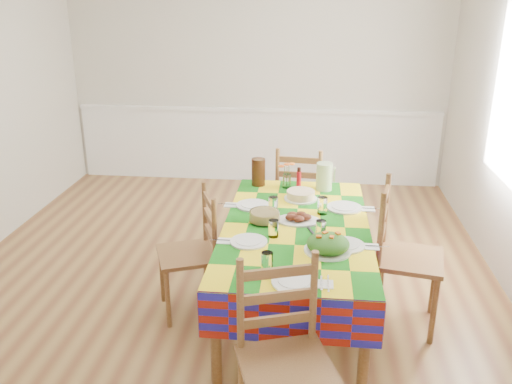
# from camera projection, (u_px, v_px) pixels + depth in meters

# --- Properties ---
(room) EXTENTS (4.58, 5.08, 2.78)m
(room) POSITION_uv_depth(u_px,v_px,m) (222.00, 118.00, 4.08)
(room) COLOR brown
(room) RESTS_ON ground
(wainscot) EXTENTS (4.41, 0.06, 0.92)m
(wainscot) POSITION_uv_depth(u_px,v_px,m) (257.00, 143.00, 6.70)
(wainscot) COLOR white
(wainscot) RESTS_ON room
(dining_table) EXTENTS (1.01, 1.87, 0.73)m
(dining_table) POSITION_uv_depth(u_px,v_px,m) (296.00, 236.00, 3.76)
(dining_table) COLOR brown
(dining_table) RESTS_ON room
(setting_near_head) EXTENTS (0.41, 0.28, 0.12)m
(setting_near_head) POSITION_uv_depth(u_px,v_px,m) (285.00, 275.00, 3.03)
(setting_near_head) COLOR white
(setting_near_head) RESTS_ON dining_table
(setting_left_near) EXTENTS (0.44, 0.26, 0.12)m
(setting_left_near) POSITION_uv_depth(u_px,v_px,m) (257.00, 237.00, 3.50)
(setting_left_near) COLOR white
(setting_left_near) RESTS_ON dining_table
(setting_left_far) EXTENTS (0.46, 0.28, 0.12)m
(setting_left_far) POSITION_uv_depth(u_px,v_px,m) (259.00, 205.00, 4.02)
(setting_left_far) COLOR white
(setting_left_far) RESTS_ON dining_table
(setting_right_near) EXTENTS (0.47, 0.27, 0.12)m
(setting_right_near) POSITION_uv_depth(u_px,v_px,m) (337.00, 239.00, 3.47)
(setting_right_near) COLOR white
(setting_right_near) RESTS_ON dining_table
(setting_right_far) EXTENTS (0.49, 0.29, 0.13)m
(setting_right_far) POSITION_uv_depth(u_px,v_px,m) (337.00, 207.00, 3.98)
(setting_right_far) COLOR white
(setting_right_far) RESTS_ON dining_table
(meat_platter) EXTENTS (0.31, 0.22, 0.06)m
(meat_platter) POSITION_uv_depth(u_px,v_px,m) (298.00, 218.00, 3.79)
(meat_platter) COLOR white
(meat_platter) RESTS_ON dining_table
(salad_platter) EXTENTS (0.30, 0.30, 0.12)m
(salad_platter) POSITION_uv_depth(u_px,v_px,m) (328.00, 244.00, 3.34)
(salad_platter) COLOR white
(salad_platter) RESTS_ON dining_table
(pasta_bowl) EXTENTS (0.21, 0.21, 0.08)m
(pasta_bowl) POSITION_uv_depth(u_px,v_px,m) (265.00, 216.00, 3.79)
(pasta_bowl) COLOR white
(pasta_bowl) RESTS_ON dining_table
(cake) EXTENTS (0.26, 0.26, 0.07)m
(cake) POSITION_uv_depth(u_px,v_px,m) (301.00, 195.00, 4.19)
(cake) COLOR white
(cake) RESTS_ON dining_table
(serving_utensils) EXTENTS (0.12, 0.28, 0.01)m
(serving_utensils) POSITION_uv_depth(u_px,v_px,m) (315.00, 232.00, 3.63)
(serving_utensils) COLOR black
(serving_utensils) RESTS_ON dining_table
(flower_vase) EXTENTS (0.14, 0.11, 0.22)m
(flower_vase) POSITION_uv_depth(u_px,v_px,m) (287.00, 177.00, 4.43)
(flower_vase) COLOR white
(flower_vase) RESTS_ON dining_table
(hot_sauce) EXTENTS (0.04, 0.04, 0.16)m
(hot_sauce) POSITION_uv_depth(u_px,v_px,m) (299.00, 177.00, 4.46)
(hot_sauce) COLOR red
(hot_sauce) RESTS_ON dining_table
(green_pitcher) EXTENTS (0.13, 0.13, 0.23)m
(green_pitcher) POSITION_uv_depth(u_px,v_px,m) (324.00, 177.00, 4.37)
(green_pitcher) COLOR #AECE91
(green_pitcher) RESTS_ON dining_table
(tea_pitcher) EXTENTS (0.11, 0.11, 0.23)m
(tea_pitcher) POSITION_uv_depth(u_px,v_px,m) (258.00, 172.00, 4.48)
(tea_pitcher) COLOR #331A0B
(tea_pitcher) RESTS_ON dining_table
(name_card) EXTENTS (0.08, 0.03, 0.02)m
(name_card) POSITION_uv_depth(u_px,v_px,m) (286.00, 291.00, 2.89)
(name_card) COLOR white
(name_card) RESTS_ON dining_table
(chair_near) EXTENTS (0.56, 0.55, 1.02)m
(chair_near) POSITION_uv_depth(u_px,v_px,m) (284.00, 360.00, 2.72)
(chair_near) COLOR brown
(chair_near) RESTS_ON room
(chair_far) EXTENTS (0.47, 0.45, 0.98)m
(chair_far) POSITION_uv_depth(u_px,v_px,m) (300.00, 198.00, 4.92)
(chair_far) COLOR brown
(chair_far) RESTS_ON room
(chair_left) EXTENTS (0.52, 0.53, 0.94)m
(chair_left) POSITION_uv_depth(u_px,v_px,m) (192.00, 254.00, 3.92)
(chair_left) COLOR brown
(chair_left) RESTS_ON room
(chair_right) EXTENTS (0.52, 0.54, 1.05)m
(chair_right) POSITION_uv_depth(u_px,v_px,m) (402.00, 257.00, 3.75)
(chair_right) COLOR brown
(chair_right) RESTS_ON room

